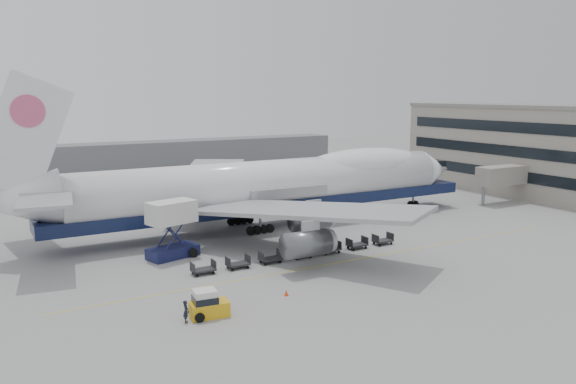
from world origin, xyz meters
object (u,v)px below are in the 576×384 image
baggage_tug (208,305)px  ground_worker (186,311)px  airliner (274,184)px  catering_truck (172,226)px

baggage_tug → ground_worker: (-1.87, -0.22, -0.10)m
airliner → baggage_tug: (-19.31, -24.78, -4.63)m
ground_worker → airliner: bearing=-23.7°
ground_worker → catering_truck: bearing=1.6°
catering_truck → ground_worker: bearing=-119.7°
airliner → ground_worker: (-21.18, -25.00, -4.73)m
baggage_tug → ground_worker: baggage_tug is taller
catering_truck → baggage_tug: 17.70m
airliner → catering_truck: bearing=-155.6°
airliner → catering_truck: size_ratio=10.83×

